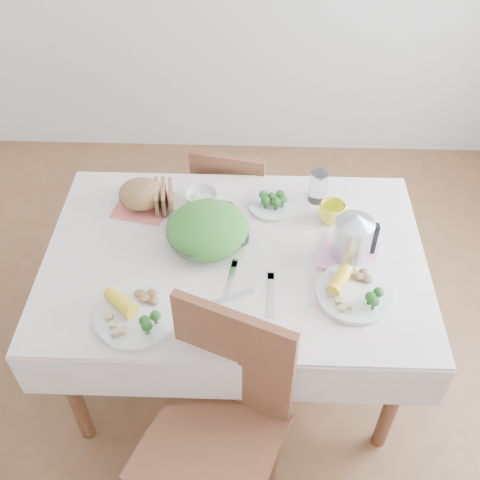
{
  "coord_description": "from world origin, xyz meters",
  "views": [
    {
      "loc": [
        0.07,
        -1.53,
        2.37
      ],
      "look_at": [
        0.02,
        0.02,
        0.82
      ],
      "focal_mm": 42.0,
      "sensor_mm": 36.0,
      "label": 1
    }
  ],
  "objects_px": {
    "chair_near": "(210,450)",
    "electric_kettle": "(353,235)",
    "dining_table": "(235,314)",
    "salad_bowl": "(208,234)",
    "yellow_mug": "(332,213)",
    "chair_far": "(236,195)",
    "dinner_plate_right": "(354,294)",
    "dinner_plate_left": "(136,317)"
  },
  "relations": [
    {
      "from": "dinner_plate_right",
      "to": "dining_table",
      "type": "bearing_deg",
      "value": 156.05
    },
    {
      "from": "chair_near",
      "to": "electric_kettle",
      "type": "xyz_separation_m",
      "value": [
        0.51,
        0.66,
        0.42
      ]
    },
    {
      "from": "chair_near",
      "to": "electric_kettle",
      "type": "distance_m",
      "value": 0.94
    },
    {
      "from": "salad_bowl",
      "to": "dinner_plate_left",
      "type": "distance_m",
      "value": 0.46
    },
    {
      "from": "dinner_plate_left",
      "to": "dining_table",
      "type": "bearing_deg",
      "value": 44.54
    },
    {
      "from": "dining_table",
      "to": "dinner_plate_left",
      "type": "xyz_separation_m",
      "value": [
        -0.34,
        -0.33,
        0.4
      ]
    },
    {
      "from": "dinner_plate_left",
      "to": "electric_kettle",
      "type": "bearing_deg",
      "value": 22.73
    },
    {
      "from": "dining_table",
      "to": "dinner_plate_left",
      "type": "bearing_deg",
      "value": -135.46
    },
    {
      "from": "chair_near",
      "to": "chair_far",
      "type": "height_order",
      "value": "chair_near"
    },
    {
      "from": "salad_bowl",
      "to": "electric_kettle",
      "type": "height_order",
      "value": "electric_kettle"
    },
    {
      "from": "chair_near",
      "to": "yellow_mug",
      "type": "distance_m",
      "value": 1.04
    },
    {
      "from": "chair_near",
      "to": "dinner_plate_right",
      "type": "relative_size",
      "value": 3.5
    },
    {
      "from": "chair_far",
      "to": "yellow_mug",
      "type": "bearing_deg",
      "value": 141.6
    },
    {
      "from": "dining_table",
      "to": "salad_bowl",
      "type": "xyz_separation_m",
      "value": [
        -0.11,
        0.07,
        0.43
      ]
    },
    {
      "from": "yellow_mug",
      "to": "electric_kettle",
      "type": "distance_m",
      "value": 0.23
    },
    {
      "from": "dining_table",
      "to": "electric_kettle",
      "type": "xyz_separation_m",
      "value": [
        0.45,
        -0.0,
        0.51
      ]
    },
    {
      "from": "chair_near",
      "to": "electric_kettle",
      "type": "relative_size",
      "value": 4.8
    },
    {
      "from": "chair_near",
      "to": "chair_far",
      "type": "relative_size",
      "value": 1.2
    },
    {
      "from": "dinner_plate_right",
      "to": "yellow_mug",
      "type": "distance_m",
      "value": 0.41
    },
    {
      "from": "dinner_plate_right",
      "to": "dinner_plate_left",
      "type": "bearing_deg",
      "value": -170.49
    },
    {
      "from": "dining_table",
      "to": "salad_bowl",
      "type": "height_order",
      "value": "salad_bowl"
    },
    {
      "from": "chair_far",
      "to": "dinner_plate_left",
      "type": "xyz_separation_m",
      "value": [
        -0.31,
        -1.04,
        0.31
      ]
    },
    {
      "from": "dinner_plate_right",
      "to": "electric_kettle",
      "type": "height_order",
      "value": "electric_kettle"
    },
    {
      "from": "salad_bowl",
      "to": "electric_kettle",
      "type": "distance_m",
      "value": 0.57
    },
    {
      "from": "chair_far",
      "to": "dining_table",
      "type": "bearing_deg",
      "value": 103.55
    },
    {
      "from": "salad_bowl",
      "to": "chair_near",
      "type": "bearing_deg",
      "value": -86.37
    },
    {
      "from": "chair_far",
      "to": "chair_near",
      "type": "bearing_deg",
      "value": 100.02
    },
    {
      "from": "chair_far",
      "to": "dinner_plate_right",
      "type": "distance_m",
      "value": 1.07
    },
    {
      "from": "electric_kettle",
      "to": "chair_far",
      "type": "bearing_deg",
      "value": 144.55
    },
    {
      "from": "dinner_plate_left",
      "to": "chair_far",
      "type": "bearing_deg",
      "value": 73.27
    },
    {
      "from": "dinner_plate_left",
      "to": "electric_kettle",
      "type": "xyz_separation_m",
      "value": [
        0.78,
        0.33,
        0.11
      ]
    },
    {
      "from": "salad_bowl",
      "to": "yellow_mug",
      "type": "height_order",
      "value": "yellow_mug"
    },
    {
      "from": "chair_near",
      "to": "dinner_plate_left",
      "type": "height_order",
      "value": "chair_near"
    },
    {
      "from": "dining_table",
      "to": "dinner_plate_right",
      "type": "height_order",
      "value": "dinner_plate_right"
    },
    {
      "from": "chair_near",
      "to": "yellow_mug",
      "type": "relative_size",
      "value": 8.7
    },
    {
      "from": "chair_far",
      "to": "dinner_plate_left",
      "type": "bearing_deg",
      "value": 84.9
    },
    {
      "from": "dinner_plate_left",
      "to": "salad_bowl",
      "type": "bearing_deg",
      "value": 60.41
    },
    {
      "from": "salad_bowl",
      "to": "dinner_plate_right",
      "type": "height_order",
      "value": "salad_bowl"
    },
    {
      "from": "dining_table",
      "to": "yellow_mug",
      "type": "distance_m",
      "value": 0.62
    },
    {
      "from": "chair_near",
      "to": "salad_bowl",
      "type": "height_order",
      "value": "chair_near"
    },
    {
      "from": "chair_near",
      "to": "salad_bowl",
      "type": "bearing_deg",
      "value": 116.08
    },
    {
      "from": "salad_bowl",
      "to": "dinner_plate_left",
      "type": "height_order",
      "value": "salad_bowl"
    }
  ]
}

